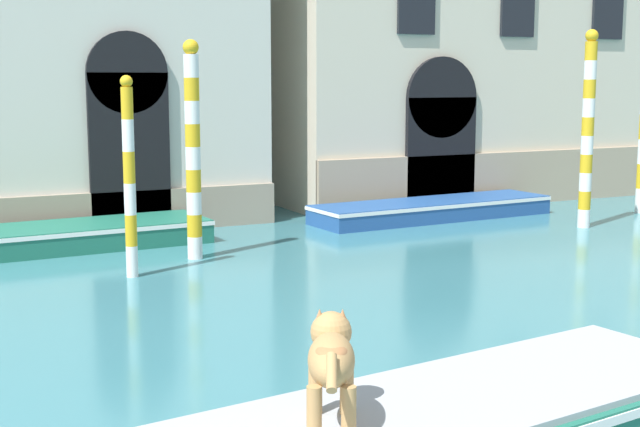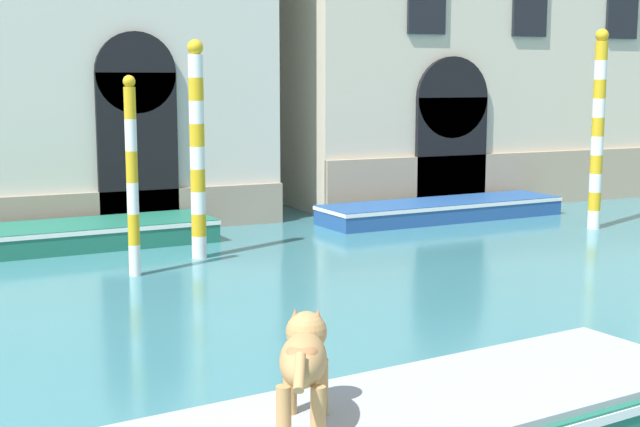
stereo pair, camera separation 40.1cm
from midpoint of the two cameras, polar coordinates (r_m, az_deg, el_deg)
dog_on_deck at (r=6.89m, az=-0.96°, el=-9.21°), size 0.72×1.14×0.82m
boat_moored_near_palazzo at (r=18.07m, az=-17.12°, el=-1.44°), size 6.00×2.09×0.47m
boat_moored_far at (r=21.21m, az=6.68°, el=0.29°), size 6.15×1.89×0.44m
mooring_pole_0 at (r=15.05m, az=-12.85°, el=2.32°), size 0.20×0.20×3.34m
mooring_pole_1 at (r=16.37m, az=-8.84°, el=4.06°), size 0.29×0.29×3.98m
mooring_pole_2 at (r=20.44m, az=16.22°, el=5.22°), size 0.28×0.28×4.35m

